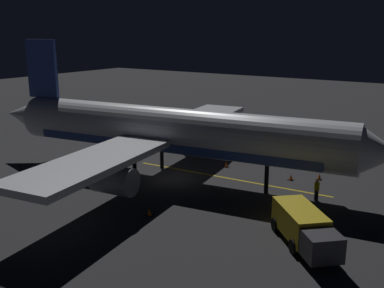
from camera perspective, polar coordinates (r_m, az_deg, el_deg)
ground_plane at (r=40.37m, az=-2.37°, el=-4.57°), size 180.00×180.00×0.20m
apron_guide_stripe at (r=40.52m, az=4.55°, el=-4.38°), size 1.32×18.93×0.01m
airliner at (r=39.47m, az=-3.22°, el=1.55°), size 33.39×38.50×12.17m
baggage_truck at (r=28.69m, az=14.16°, el=-10.39°), size 6.01×5.82×2.21m
catering_truck at (r=49.38m, az=2.56°, el=0.49°), size 6.09×5.60×2.20m
ground_crew_worker at (r=36.29m, az=15.71°, el=-5.67°), size 0.40×0.40×1.74m
traffic_cone_near_left at (r=40.81m, az=12.58°, el=-4.19°), size 0.50×0.50×0.55m
traffic_cone_near_right at (r=41.55m, az=16.03°, el=-4.07°), size 0.50×0.50×0.55m
traffic_cone_under_wing at (r=32.58m, az=-5.51°, el=-8.71°), size 0.50×0.50×0.55m
traffic_cone_far at (r=43.67m, az=4.44°, el=-2.65°), size 0.50×0.50×0.55m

